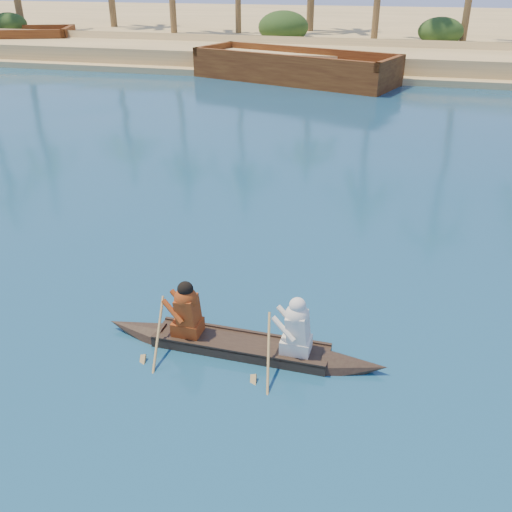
% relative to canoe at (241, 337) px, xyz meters
% --- Properties ---
extents(sandy_embankment, '(150.00, 51.00, 1.50)m').
position_rel_canoe_xyz_m(sandy_embankment, '(6.16, 50.89, 0.27)').
color(sandy_embankment, '#E3C380').
rests_on(sandy_embankment, ground).
extents(shrub_cluster, '(100.00, 6.00, 2.40)m').
position_rel_canoe_xyz_m(shrub_cluster, '(6.16, 35.50, 0.94)').
color(shrub_cluster, '#1F3613').
rests_on(shrub_cluster, ground).
extents(canoe, '(4.97, 0.76, 1.36)m').
position_rel_canoe_xyz_m(canoe, '(0.00, 0.00, 0.00)').
color(canoe, '#35281D').
rests_on(canoe, ground).
extents(barge_mid, '(12.33, 7.27, 1.95)m').
position_rel_canoe_xyz_m(barge_mid, '(-4.21, 26.00, 0.42)').
color(barge_mid, brown).
rests_on(barge_mid, ground).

